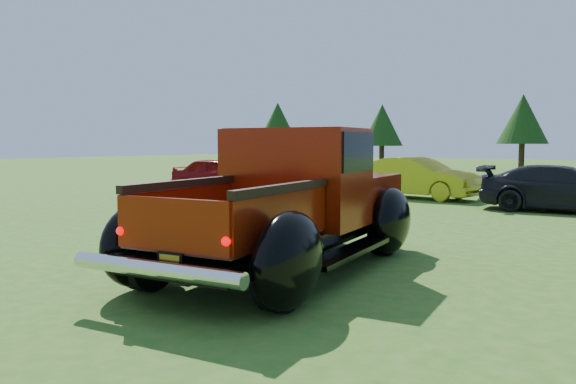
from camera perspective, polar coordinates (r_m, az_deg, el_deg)
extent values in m
plane|color=#2C5F1B|center=(9.71, -3.09, -6.03)|extent=(120.00, 120.00, 0.00)
cylinder|color=#332114|center=(46.74, -1.04, 3.87)|extent=(0.36, 0.36, 1.87)
cone|color=black|center=(46.76, -1.05, 7.06)|extent=(3.33, 3.33, 3.33)
cylinder|color=#332114|center=(40.63, 9.49, 3.48)|extent=(0.36, 0.36, 1.66)
cone|color=black|center=(40.64, 9.53, 6.72)|extent=(2.94, 2.94, 2.94)
cylinder|color=#332114|center=(39.47, 22.62, 3.23)|extent=(0.36, 0.36, 1.80)
cone|color=black|center=(39.49, 22.74, 6.85)|extent=(3.20, 3.20, 3.20)
cylinder|color=black|center=(7.32, -13.99, -6.25)|extent=(0.39, 0.92, 0.89)
cylinder|color=black|center=(6.24, -0.79, -8.06)|extent=(0.39, 0.92, 0.89)
cylinder|color=black|center=(10.22, -0.45, -2.93)|extent=(0.39, 0.92, 0.89)
cylinder|color=black|center=(9.47, 9.71, -3.63)|extent=(0.39, 0.92, 0.89)
cube|color=black|center=(8.26, -0.40, -4.43)|extent=(2.25, 5.41, 0.22)
cube|color=maroon|center=(9.85, 4.71, -0.24)|extent=(2.10, 1.91, 0.69)
cube|color=silver|center=(10.64, 6.55, 0.07)|extent=(1.78, 0.31, 0.56)
cube|color=maroon|center=(8.51, 0.85, 1.52)|extent=(2.14, 1.54, 1.45)
cube|color=black|center=(8.50, 0.86, 4.15)|extent=(2.17, 1.43, 0.56)
cube|color=maroon|center=(8.50, 0.86, 6.18)|extent=(2.04, 1.42, 0.09)
cube|color=brown|center=(7.05, -5.82, -4.53)|extent=(1.79, 2.41, 0.06)
cube|color=maroon|center=(7.45, -10.66, -1.82)|extent=(0.35, 2.22, 0.58)
cube|color=maroon|center=(6.62, -0.42, -2.59)|extent=(0.35, 2.22, 0.58)
cube|color=maroon|center=(7.95, -1.36, -1.31)|extent=(1.50, 0.26, 0.58)
cube|color=maroon|center=(6.12, -11.68, -3.31)|extent=(1.50, 0.27, 0.58)
cube|color=black|center=(7.42, -10.70, 0.83)|extent=(0.40, 2.23, 0.10)
cube|color=black|center=(6.58, -0.42, 0.40)|extent=(0.40, 2.23, 0.10)
ellipsoid|color=black|center=(7.37, -14.66, -5.13)|extent=(0.67, 1.24, 0.98)
ellipsoid|color=black|center=(6.16, 0.12, -6.96)|extent=(0.67, 1.24, 0.98)
ellipsoid|color=black|center=(10.26, -1.00, -2.15)|extent=(0.67, 1.24, 0.98)
ellipsoid|color=black|center=(9.42, 10.36, -2.87)|extent=(0.67, 1.24, 0.98)
cube|color=black|center=(8.78, -6.69, -4.79)|extent=(0.67, 2.37, 0.07)
cube|color=black|center=(7.79, 6.32, -6.04)|extent=(0.67, 2.37, 0.07)
cylinder|color=silver|center=(5.99, -13.33, -7.65)|extent=(2.18, 0.47, 0.18)
cube|color=black|center=(6.15, -11.89, -6.76)|extent=(0.33, 0.06, 0.17)
cube|color=gold|center=(6.14, -11.96, -6.78)|extent=(0.27, 0.05, 0.11)
sphere|color=#CC0505|center=(6.59, -16.65, -3.81)|extent=(0.10, 0.10, 0.10)
sphere|color=#CC0505|center=(5.69, -6.31, -5.01)|extent=(0.10, 0.10, 0.10)
imported|color=maroon|center=(21.44, -6.83, 1.75)|extent=(4.06, 2.21, 1.31)
imported|color=#A79F16|center=(19.39, 12.98, 1.42)|extent=(4.32, 1.88, 1.38)
imported|color=black|center=(16.87, 26.17, 0.31)|extent=(4.49, 2.22, 1.26)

